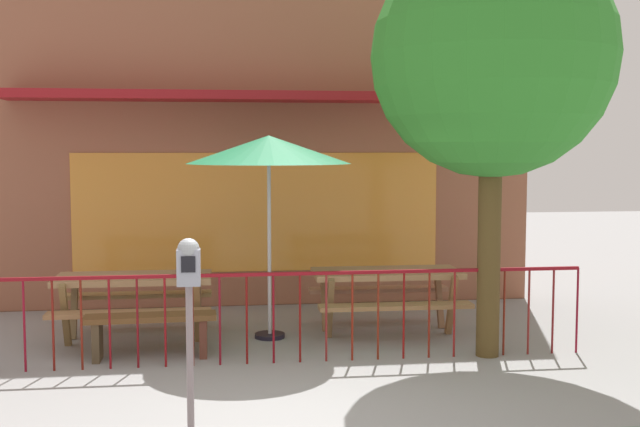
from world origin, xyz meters
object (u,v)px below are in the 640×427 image
Objects in this scene: picnic_table_right at (387,283)px; street_tree at (493,57)px; picnic_table_left at (134,289)px; patio_bench at (151,326)px; parking_meter_near at (189,284)px; patio_umbrella at (269,151)px.

picnic_table_right is 0.40× the size of street_tree.
picnic_table_right is (3.03, 0.00, 0.00)m from picnic_table_left.
picnic_table_right is at bearing 16.80° from patio_bench.
parking_meter_near is at bearing -77.87° from patio_bench.
street_tree is (0.87, -1.19, 2.62)m from picnic_table_right.
patio_umbrella is 0.53× the size of street_tree.
picnic_table_left is at bearing 163.08° from street_tree.
patio_umbrella is 2.43m from patio_bench.
street_tree reaches higher than patio_bench.
parking_meter_near is 0.35× the size of street_tree.
patio_bench is (-2.77, -0.84, -0.26)m from picnic_table_right.
patio_bench is at bearing -72.75° from picnic_table_left.
picnic_table_left is 1.28× the size of patio_bench.
patio_bench is at bearing 174.48° from street_tree.
picnic_table_right is at bearing 0.03° from picnic_table_left.
picnic_table_right is 2.17m from patio_umbrella.
picnic_table_right is 1.15× the size of parking_meter_near.
picnic_table_left and picnic_table_right have the same top height.
parking_meter_near reaches higher than picnic_table_right.
patio_bench is (0.26, -0.83, -0.26)m from picnic_table_left.
patio_bench is at bearing -150.23° from patio_umbrella.
patio_umbrella is (-1.44, -0.08, 1.62)m from picnic_table_right.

